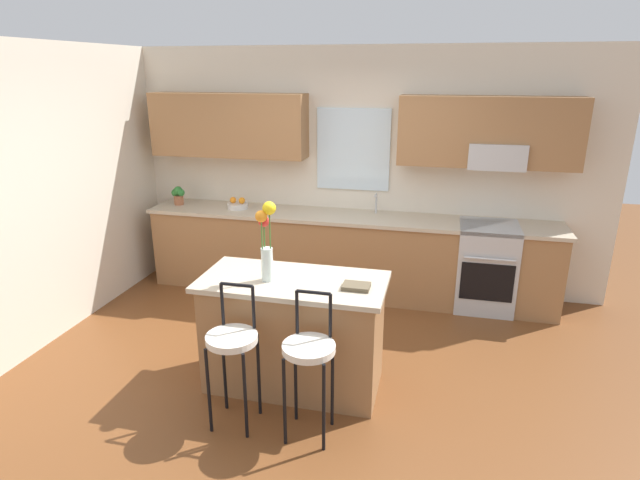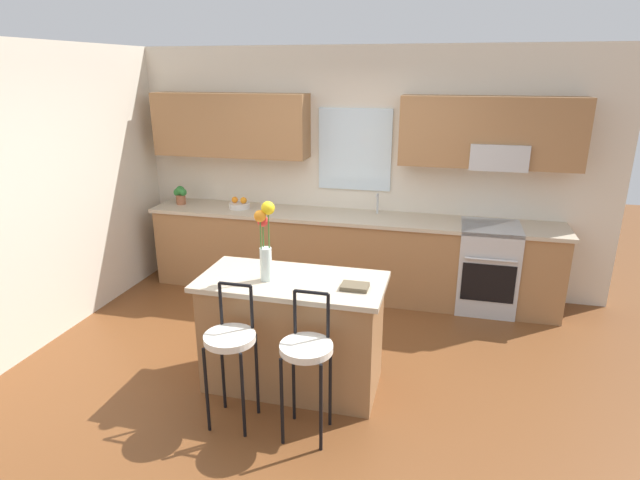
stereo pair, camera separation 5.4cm
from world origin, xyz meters
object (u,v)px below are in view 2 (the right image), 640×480
object	(u,v)px
fruit_bowl_oranges	(239,204)
potted_plant_small	(180,194)
bar_stool_near	(231,344)
flower_vase	(265,239)
oven_range	(487,267)
bar_stool_middle	(307,354)
cookbook	(355,287)
kitchen_island	(293,332)

from	to	relation	value
fruit_bowl_oranges	potted_plant_small	bearing A→B (deg)	179.95
bar_stool_near	flower_vase	bearing A→B (deg)	79.42
oven_range	bar_stool_near	distance (m)	3.07
bar_stool_near	fruit_bowl_oranges	world-z (taller)	fruit_bowl_oranges
flower_vase	potted_plant_small	bearing A→B (deg)	132.29
oven_range	bar_stool_near	xyz separation A→B (m)	(-1.85, -2.44, 0.18)
fruit_bowl_oranges	bar_stool_near	bearing A→B (deg)	-69.05
fruit_bowl_oranges	bar_stool_middle	bearing A→B (deg)	-58.78
bar_stool_near	cookbook	xyz separation A→B (m)	(0.78, 0.51, 0.30)
potted_plant_small	kitchen_island	bearing A→B (deg)	-44.01
kitchen_island	bar_stool_near	distance (m)	0.65
oven_range	kitchen_island	xyz separation A→B (m)	(-1.57, -1.87, 0.00)
bar_stool_middle	bar_stool_near	bearing A→B (deg)	180.00
flower_vase	cookbook	xyz separation A→B (m)	(0.68, 0.01, -0.32)
bar_stool_near	potted_plant_small	xyz separation A→B (m)	(-1.69, 2.46, 0.41)
fruit_bowl_oranges	potted_plant_small	distance (m)	0.75
kitchen_island	bar_stool_middle	distance (m)	0.65
potted_plant_small	flower_vase	bearing A→B (deg)	-47.71
bar_stool_near	cookbook	size ratio (longest dim) A/B	5.21
bar_stool_near	bar_stool_middle	distance (m)	0.55
fruit_bowl_oranges	kitchen_island	bearing A→B (deg)	-57.30
flower_vase	potted_plant_small	distance (m)	2.66
bar_stool_near	cookbook	world-z (taller)	bar_stool_near
bar_stool_middle	flower_vase	world-z (taller)	flower_vase
cookbook	potted_plant_small	xyz separation A→B (m)	(-2.47, 1.95, 0.10)
bar_stool_middle	potted_plant_small	world-z (taller)	potted_plant_small
potted_plant_small	fruit_bowl_oranges	bearing A→B (deg)	-0.05
kitchen_island	bar_stool_middle	size ratio (longest dim) A/B	1.38
flower_vase	fruit_bowl_oranges	bearing A→B (deg)	117.87
cookbook	bar_stool_near	bearing A→B (deg)	-146.77
bar_stool_middle	oven_range	bearing A→B (deg)	61.94
cookbook	potted_plant_small	bearing A→B (deg)	141.61
bar_stool_middle	kitchen_island	bearing A→B (deg)	115.91
oven_range	flower_vase	bearing A→B (deg)	-132.20
oven_range	kitchen_island	distance (m)	2.45
kitchen_island	potted_plant_small	world-z (taller)	potted_plant_small
flower_vase	fruit_bowl_oranges	world-z (taller)	flower_vase
kitchen_island	fruit_bowl_oranges	xyz separation A→B (m)	(-1.22, 1.90, 0.50)
bar_stool_middle	potted_plant_small	size ratio (longest dim) A/B	4.73
oven_range	fruit_bowl_oranges	bearing A→B (deg)	179.49
bar_stool_near	bar_stool_middle	size ratio (longest dim) A/B	1.00
bar_stool_middle	potted_plant_small	distance (m)	3.36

